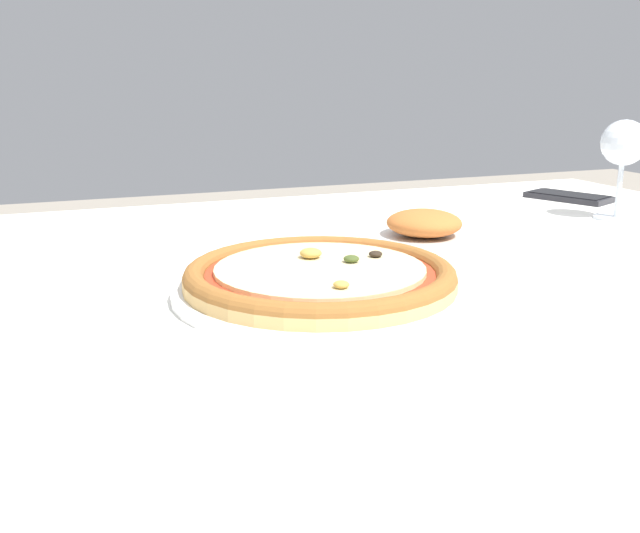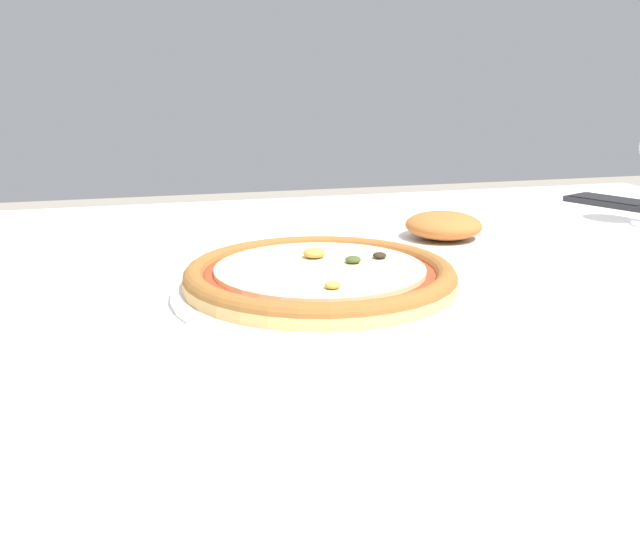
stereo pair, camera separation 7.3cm
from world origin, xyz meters
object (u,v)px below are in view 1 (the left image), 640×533
dining_table (404,340)px  cell_phone (569,197)px  side_plate (424,230)px  pizza_plate (320,279)px  wine_glass_far_left (624,147)px

dining_table → cell_phone: (0.52, 0.36, 0.08)m
side_plate → pizza_plate: bearing=-142.1°
cell_phone → pizza_plate: bearing=-149.2°
pizza_plate → wine_glass_far_left: wine_glass_far_left is taller
dining_table → pizza_plate: (-0.11, -0.02, 0.09)m
pizza_plate → cell_phone: 0.73m
cell_phone → side_plate: size_ratio=0.92×
wine_glass_far_left → pizza_plate: bearing=-160.6°
dining_table → pizza_plate: 0.14m
dining_table → wine_glass_far_left: (0.47, 0.19, 0.18)m
cell_phone → side_plate: 0.46m
cell_phone → side_plate: (-0.41, -0.21, 0.01)m
dining_table → wine_glass_far_left: size_ratio=9.20×
dining_table → side_plate: 0.20m
wine_glass_far_left → cell_phone: bearing=73.8°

